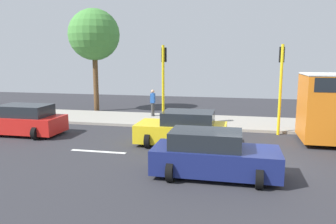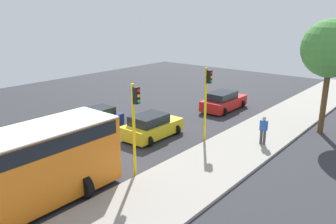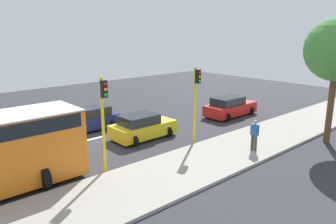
{
  "view_description": "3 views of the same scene",
  "coord_description": "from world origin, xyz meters",
  "px_view_note": "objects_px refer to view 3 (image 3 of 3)",
  "views": [
    {
      "loc": [
        -12.26,
        0.37,
        3.86
      ],
      "look_at": [
        2.03,
        3.48,
        1.43
      ],
      "focal_mm": 35.14,
      "sensor_mm": 36.0,
      "label": 1
    },
    {
      "loc": [
        15.3,
        -11.94,
        7.49
      ],
      "look_at": [
        2.65,
        3.39,
        1.66
      ],
      "focal_mm": 35.98,
      "sensor_mm": 36.0,
      "label": 2
    },
    {
      "loc": [
        17.31,
        -8.92,
        6.49
      ],
      "look_at": [
        3.25,
        3.65,
        1.77
      ],
      "focal_mm": 35.15,
      "sensor_mm": 36.0,
      "label": 3
    }
  ],
  "objects_px": {
    "motorcycle": "(11,153)",
    "pedestrian_near_signal": "(254,134)",
    "car_dark_blue": "(89,120)",
    "traffic_light_corner": "(196,95)",
    "car_yellow_cab": "(142,127)",
    "traffic_light_midblock": "(104,112)",
    "car_red": "(230,107)"
  },
  "relations": [
    {
      "from": "car_yellow_cab",
      "to": "motorcycle",
      "type": "distance_m",
      "value": 7.41
    },
    {
      "from": "car_red",
      "to": "car_dark_blue",
      "type": "xyz_separation_m",
      "value": [
        -3.93,
        -9.98,
        -0.0
      ]
    },
    {
      "from": "car_red",
      "to": "traffic_light_corner",
      "type": "height_order",
      "value": "traffic_light_corner"
    },
    {
      "from": "car_red",
      "to": "pedestrian_near_signal",
      "type": "distance_m",
      "value": 7.9
    },
    {
      "from": "car_yellow_cab",
      "to": "traffic_light_midblock",
      "type": "relative_size",
      "value": 0.88
    },
    {
      "from": "motorcycle",
      "to": "car_yellow_cab",
      "type": "bearing_deg",
      "value": 83.34
    },
    {
      "from": "car_yellow_cab",
      "to": "motorcycle",
      "type": "xyz_separation_m",
      "value": [
        -0.86,
        -7.36,
        -0.07
      ]
    },
    {
      "from": "car_red",
      "to": "car_dark_blue",
      "type": "bearing_deg",
      "value": -111.48
    },
    {
      "from": "car_red",
      "to": "car_dark_blue",
      "type": "height_order",
      "value": "same"
    },
    {
      "from": "car_red",
      "to": "motorcycle",
      "type": "height_order",
      "value": "motorcycle"
    },
    {
      "from": "motorcycle",
      "to": "pedestrian_near_signal",
      "type": "height_order",
      "value": "pedestrian_near_signal"
    },
    {
      "from": "motorcycle",
      "to": "traffic_light_corner",
      "type": "bearing_deg",
      "value": 66.65
    },
    {
      "from": "traffic_light_corner",
      "to": "traffic_light_midblock",
      "type": "relative_size",
      "value": 1.0
    },
    {
      "from": "car_red",
      "to": "car_yellow_cab",
      "type": "bearing_deg",
      "value": -91.61
    },
    {
      "from": "traffic_light_corner",
      "to": "pedestrian_near_signal",
      "type": "bearing_deg",
      "value": 25.01
    },
    {
      "from": "car_yellow_cab",
      "to": "car_dark_blue",
      "type": "distance_m",
      "value": 4.04
    },
    {
      "from": "car_yellow_cab",
      "to": "car_red",
      "type": "bearing_deg",
      "value": 88.39
    },
    {
      "from": "car_yellow_cab",
      "to": "pedestrian_near_signal",
      "type": "bearing_deg",
      "value": 26.35
    },
    {
      "from": "car_red",
      "to": "car_yellow_cab",
      "type": "distance_m",
      "value": 8.35
    },
    {
      "from": "car_red",
      "to": "traffic_light_corner",
      "type": "xyz_separation_m",
      "value": [
        2.76,
        -6.77,
        2.22
      ]
    },
    {
      "from": "car_red",
      "to": "motorcycle",
      "type": "xyz_separation_m",
      "value": [
        -1.09,
        -15.71,
        -0.07
      ]
    },
    {
      "from": "car_yellow_cab",
      "to": "traffic_light_corner",
      "type": "relative_size",
      "value": 0.88
    },
    {
      "from": "car_dark_blue",
      "to": "pedestrian_near_signal",
      "type": "xyz_separation_m",
      "value": [
        9.72,
        4.62,
        0.35
      ]
    },
    {
      "from": "pedestrian_near_signal",
      "to": "traffic_light_midblock",
      "type": "xyz_separation_m",
      "value": [
        -3.03,
        -7.37,
        1.87
      ]
    },
    {
      "from": "car_dark_blue",
      "to": "traffic_light_corner",
      "type": "distance_m",
      "value": 7.74
    },
    {
      "from": "car_yellow_cab",
      "to": "car_dark_blue",
      "type": "height_order",
      "value": "same"
    },
    {
      "from": "car_dark_blue",
      "to": "traffic_light_corner",
      "type": "xyz_separation_m",
      "value": [
        6.69,
        3.2,
        2.22
      ]
    },
    {
      "from": "car_dark_blue",
      "to": "motorcycle",
      "type": "distance_m",
      "value": 6.39
    },
    {
      "from": "pedestrian_near_signal",
      "to": "traffic_light_midblock",
      "type": "distance_m",
      "value": 8.18
    },
    {
      "from": "motorcycle",
      "to": "traffic_light_midblock",
      "type": "height_order",
      "value": "traffic_light_midblock"
    },
    {
      "from": "pedestrian_near_signal",
      "to": "traffic_light_corner",
      "type": "distance_m",
      "value": 3.83
    },
    {
      "from": "car_red",
      "to": "car_dark_blue",
      "type": "distance_m",
      "value": 10.72
    }
  ]
}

